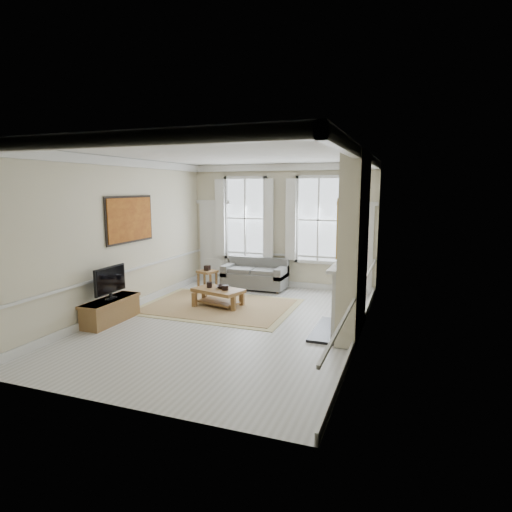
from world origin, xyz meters
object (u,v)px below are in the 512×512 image
at_px(sofa, 256,276).
at_px(side_table, 207,274).
at_px(tv_stand, 111,311).
at_px(coffee_table, 218,292).

xyz_separation_m(sofa, side_table, (-1.16, -0.65, 0.08)).
bearing_deg(tv_stand, side_table, 79.46).
height_order(sofa, side_table, sofa).
height_order(side_table, tv_stand, side_table).
height_order(coffee_table, tv_stand, tv_stand).
bearing_deg(sofa, tv_stand, -114.35).
bearing_deg(side_table, coffee_table, -55.18).
bearing_deg(tv_stand, coffee_table, 48.88).
relative_size(sofa, coffee_table, 1.36).
bearing_deg(side_table, sofa, 29.20).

